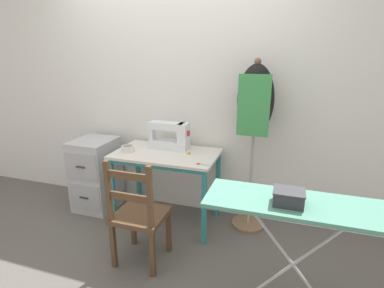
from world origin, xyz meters
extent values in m
plane|color=#5B5651|center=(0.00, 0.00, 0.00)|extent=(14.00, 14.00, 0.00)
cube|color=silver|center=(0.00, 0.66, 1.27)|extent=(10.00, 0.05, 2.55)
cube|color=silver|center=(0.00, 0.30, 0.72)|extent=(0.99, 0.60, 0.02)
cube|color=teal|center=(0.00, 0.04, 0.69)|extent=(0.91, 0.03, 0.04)
cube|color=teal|center=(-0.46, 0.04, 0.36)|extent=(0.04, 0.04, 0.71)
cube|color=teal|center=(0.46, 0.04, 0.36)|extent=(0.04, 0.04, 0.71)
cube|color=teal|center=(-0.46, 0.56, 0.36)|extent=(0.04, 0.04, 0.71)
cube|color=teal|center=(0.46, 0.56, 0.36)|extent=(0.04, 0.04, 0.71)
cube|color=white|center=(-0.02, 0.43, 0.78)|extent=(0.40, 0.16, 0.08)
cube|color=white|center=(0.13, 0.43, 0.91)|extent=(0.09, 0.14, 0.19)
cube|color=white|center=(-0.04, 0.43, 0.97)|extent=(0.35, 0.12, 0.07)
cube|color=white|center=(-0.20, 0.43, 0.87)|extent=(0.04, 0.09, 0.12)
cylinder|color=#B22D2D|center=(0.18, 0.43, 0.91)|extent=(0.02, 0.06, 0.06)
cylinder|color=#99999E|center=(0.13, 0.43, 1.01)|extent=(0.01, 0.01, 0.02)
cylinder|color=silver|center=(-0.36, 0.21, 0.76)|extent=(0.13, 0.13, 0.06)
cylinder|color=gray|center=(-0.36, 0.21, 0.79)|extent=(0.10, 0.10, 0.01)
cube|color=silver|center=(0.44, 0.10, 0.74)|extent=(0.09, 0.01, 0.00)
cube|color=silver|center=(0.44, 0.08, 0.74)|extent=(0.09, 0.03, 0.00)
torus|color=#DB511E|center=(0.38, 0.09, 0.74)|extent=(0.03, 0.03, 0.01)
torus|color=#DB511E|center=(0.39, 0.10, 0.74)|extent=(0.03, 0.03, 0.01)
cylinder|color=yellow|center=(0.22, 0.31, 0.75)|extent=(0.03, 0.03, 0.03)
cylinder|color=beige|center=(0.22, 0.31, 0.76)|extent=(0.04, 0.04, 0.00)
cylinder|color=beige|center=(0.22, 0.31, 0.74)|extent=(0.04, 0.04, 0.00)
cube|color=#513823|center=(0.03, -0.32, 0.41)|extent=(0.40, 0.38, 0.04)
cube|color=#513823|center=(-0.14, -0.16, 0.19)|extent=(0.04, 0.04, 0.39)
cube|color=#513823|center=(0.20, -0.16, 0.19)|extent=(0.04, 0.04, 0.39)
cube|color=#513823|center=(-0.14, -0.48, 0.19)|extent=(0.04, 0.04, 0.39)
cube|color=#513823|center=(0.20, -0.48, 0.19)|extent=(0.04, 0.04, 0.39)
cube|color=#513823|center=(-0.14, -0.48, 0.67)|extent=(0.04, 0.04, 0.48)
cube|color=#513823|center=(0.20, -0.48, 0.67)|extent=(0.04, 0.04, 0.48)
cube|color=#513823|center=(0.03, -0.48, 0.81)|extent=(0.34, 0.02, 0.06)
cube|color=#513823|center=(0.03, -0.48, 0.65)|extent=(0.34, 0.02, 0.06)
cube|color=#B7B7BC|center=(-0.85, 0.34, 0.39)|extent=(0.40, 0.46, 0.77)
cube|color=#A8A8AD|center=(-0.85, 0.10, 0.56)|extent=(0.37, 0.01, 0.28)
cube|color=#333338|center=(-0.85, 0.09, 0.56)|extent=(0.10, 0.01, 0.02)
cube|color=#A8A8AD|center=(-0.85, 0.10, 0.22)|extent=(0.37, 0.01, 0.28)
cube|color=#333338|center=(-0.85, 0.09, 0.22)|extent=(0.10, 0.01, 0.02)
cylinder|color=#846647|center=(0.80, 0.46, 0.01)|extent=(0.32, 0.32, 0.03)
cylinder|color=#ADA89E|center=(0.80, 0.46, 0.53)|extent=(0.03, 0.03, 1.00)
ellipsoid|color=black|center=(0.80, 0.46, 1.25)|extent=(0.32, 0.23, 0.63)
sphere|color=brown|center=(0.80, 0.46, 1.58)|extent=(0.06, 0.06, 0.06)
cube|color=#3D934C|center=(0.80, 0.34, 1.22)|extent=(0.27, 0.01, 0.53)
cube|color=#518E7A|center=(1.19, -0.55, 0.81)|extent=(1.09, 0.38, 0.02)
cylinder|color=#B7B7BC|center=(1.19, -0.55, 0.40)|extent=(0.67, 0.02, 0.82)
cylinder|color=#B7B7BC|center=(1.19, -0.55, 0.40)|extent=(0.67, 0.02, 0.82)
cube|color=#333338|center=(1.13, -0.58, 0.87)|extent=(0.17, 0.14, 0.08)
cube|color=#38383D|center=(1.13, -0.58, 0.91)|extent=(0.18, 0.15, 0.01)
camera|label=1|loc=(1.08, -2.21, 1.65)|focal=28.00mm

